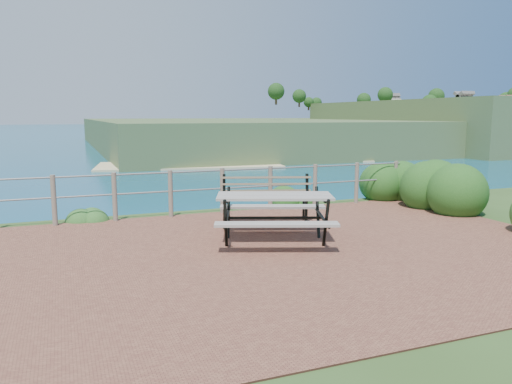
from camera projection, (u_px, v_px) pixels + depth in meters
ground at (286, 252)px, 7.98m from camera, size 10.00×7.00×0.12m
ocean at (68, 121)px, 192.05m from camera, size 1200.00×1200.00×0.00m
safety_railing at (222, 188)px, 10.98m from camera, size 9.40×0.10×1.00m
distant_bay at (426, 122)px, 256.97m from camera, size 290.00×232.36×24.00m
picnic_table at (274, 213)px, 8.47m from camera, size 2.09×1.59×0.82m
park_bench at (265, 190)px, 10.12m from camera, size 1.83×0.99×1.00m
shrub_right_front at (455, 209)px, 11.58m from camera, size 1.46×1.46×2.07m
shrub_right_edge at (387, 199)px, 13.06m from camera, size 1.16×1.16×1.65m
shrub_lip_west at (85, 220)px, 10.42m from camera, size 0.67×0.67×0.37m
shrub_lip_east at (293, 201)px, 12.71m from camera, size 0.85×0.85×0.63m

